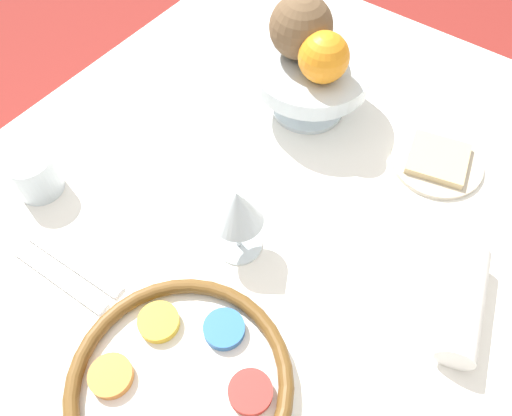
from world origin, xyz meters
The scene contains 12 objects.
ground_plane centered at (0.00, 0.00, 0.00)m, with size 8.00×8.00×0.00m, color maroon.
dining_table centered at (0.00, 0.00, 0.38)m, with size 1.46×1.10×0.75m.
seder_plate centered at (-0.15, -0.01, 0.77)m, with size 0.29×0.29×0.03m.
wine_glass centered at (0.06, 0.06, 0.85)m, with size 0.07×0.07×0.13m.
fruit_stand centered at (0.37, 0.14, 0.83)m, with size 0.20×0.20×0.10m.
orange_fruit centered at (0.35, 0.11, 0.89)m, with size 0.08×0.08×0.08m.
coconut centered at (0.38, 0.17, 0.90)m, with size 0.11×0.11×0.11m.
bread_plate centered at (0.39, -0.11, 0.76)m, with size 0.15×0.15×0.02m.
napkin_roll centered at (0.16, -0.25, 0.78)m, with size 0.17×0.09×0.05m.
cup_near centered at (-0.04, 0.38, 0.79)m, with size 0.07×0.07×0.07m.
fork_left centered at (-0.14, 0.23, 0.75)m, with size 0.03×0.18×0.01m.
fork_right centered at (-0.11, 0.23, 0.75)m, with size 0.03×0.18×0.01m.
Camera 1 is at (-0.23, -0.19, 1.40)m, focal length 35.00 mm.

